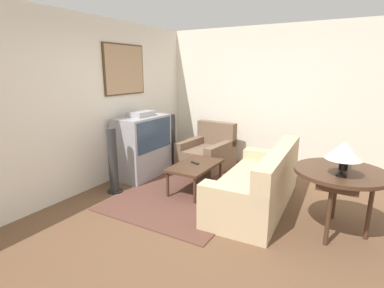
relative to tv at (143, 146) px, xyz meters
name	(u,v)px	position (x,y,z in m)	size (l,w,h in m)	color
ground_plane	(206,219)	(-0.89, -1.75, -0.56)	(12.00, 12.00, 0.00)	brown
wall_back	(85,105)	(-0.87, 0.38, 0.80)	(12.00, 0.10, 2.70)	silver
wall_right	(269,98)	(1.74, -1.75, 0.79)	(0.06, 12.00, 2.70)	silver
area_rug	(189,192)	(-0.27, -1.13, -0.55)	(2.44, 1.80, 0.01)	brown
tv	(143,146)	(0.00, 0.00, 0.00)	(1.02, 0.57, 1.19)	#9E9EA3
couch	(259,186)	(-0.18, -2.21, -0.25)	(2.04, 0.95, 0.86)	#CCB289
armchair	(207,154)	(1.01, -0.79, -0.29)	(1.05, 0.91, 0.87)	brown
coffee_table	(195,167)	(-0.14, -1.16, -0.17)	(0.97, 0.57, 0.44)	#472D1E
console_table	(341,176)	(-0.39, -3.23, 0.14)	(1.02, 1.02, 0.77)	#472D1E
table_lamp	(344,151)	(-0.61, -3.24, 0.50)	(0.38, 0.38, 0.39)	black
mantel_clock	(344,161)	(-0.31, -3.24, 0.30)	(0.15, 0.10, 0.19)	black
remote	(195,163)	(-0.11, -1.14, -0.11)	(0.10, 0.16, 0.02)	black
speaker_tower_left	(113,162)	(-0.82, -0.08, -0.07)	(0.24, 0.24, 1.03)	black
speaker_tower_right	(172,141)	(0.82, -0.08, -0.07)	(0.24, 0.24, 1.03)	black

